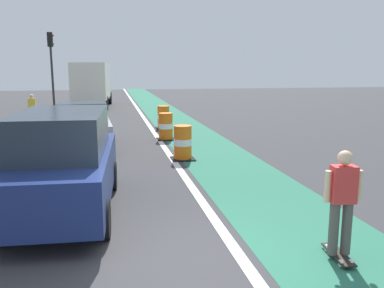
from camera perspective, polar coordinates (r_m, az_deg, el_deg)
name	(u,v)px	position (r m, az deg, el deg)	size (l,w,h in m)	color
ground_plane	(181,258)	(6.43, -1.60, -15.78)	(100.00, 100.00, 0.00)	#38383A
bike_lane_strip	(188,132)	(18.22, -0.61, 1.65)	(2.50, 80.00, 0.01)	#286B51
lane_divider_stripe	(155,133)	(18.00, -5.31, 1.50)	(0.20, 80.00, 0.01)	silver
skateboarder_on_lane	(342,202)	(6.46, 20.48, -7.64)	(0.57, 0.82, 1.69)	black
parked_suv_nearest	(63,162)	(8.38, -17.76, -2.45)	(2.11, 4.69, 2.04)	navy
parked_sedan_second	(83,126)	(14.85, -15.16, 2.45)	(2.11, 4.20, 1.70)	#9EA0A5
traffic_barrel_front	(183,143)	(12.75, -1.32, 0.14)	(0.73, 0.73, 1.09)	orange
traffic_barrel_mid	(166,127)	(16.34, -3.74, 2.46)	(0.73, 0.73, 1.09)	orange
traffic_barrel_back	(163,118)	(19.41, -4.07, 3.76)	(0.73, 0.73, 1.09)	orange
delivery_truck_down_block	(93,82)	(30.80, -13.89, 8.49)	(2.70, 7.71, 3.23)	silver
traffic_light_corner	(51,58)	(27.80, -19.29, 11.42)	(0.41, 0.32, 5.10)	#2D2D2D
pedestrian_crossing	(32,109)	(21.56, -21.68, 4.61)	(0.34, 0.20, 1.61)	#33333D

